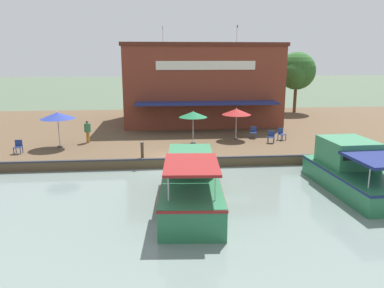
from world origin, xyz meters
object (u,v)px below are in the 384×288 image
object	(u,v)px
patio_umbrella_far_corner	(236,112)
mooring_post	(142,151)
patio_umbrella_back_row	(193,114)
tree_upstream_bank	(296,72)
patio_umbrella_mid_patio_right	(57,116)
waterfront_restaurant	(200,83)
motorboat_distant_upstream	(190,182)
person_mid_patio	(87,129)
cafe_chair_mid_patio	(281,133)
cafe_chair_far_corner_seat	(271,136)
cafe_chair_under_first_umbrella	(253,132)
cafe_chair_facing_river	(18,146)
motorboat_mid_row	(349,170)

from	to	relation	value
patio_umbrella_far_corner	mooring_post	xyz separation A→B (m)	(5.01, -6.67, -1.51)
patio_umbrella_back_row	tree_upstream_bank	world-z (taller)	tree_upstream_bank
patio_umbrella_mid_patio_right	patio_umbrella_far_corner	distance (m)	12.40
waterfront_restaurant	tree_upstream_bank	size ratio (longest dim) A/B	2.12
tree_upstream_bank	patio_umbrella_back_row	bearing A→B (deg)	-41.44
patio_umbrella_mid_patio_right	motorboat_distant_upstream	xyz separation A→B (m)	(8.99, 8.05, -1.79)
patio_umbrella_far_corner	person_mid_patio	world-z (taller)	patio_umbrella_far_corner
patio_umbrella_back_row	cafe_chair_mid_patio	world-z (taller)	patio_umbrella_back_row
patio_umbrella_back_row	patio_umbrella_mid_patio_right	xyz separation A→B (m)	(0.20, -9.04, 0.08)
person_mid_patio	tree_upstream_bank	bearing A→B (deg)	123.41
cafe_chair_far_corner_seat	motorboat_distant_upstream	bearing A→B (deg)	-36.06
patio_umbrella_mid_patio_right	motorboat_distant_upstream	distance (m)	12.20
cafe_chair_under_first_umbrella	tree_upstream_bank	distance (m)	15.30
cafe_chair_under_first_umbrella	patio_umbrella_mid_patio_right	bearing A→B (deg)	-83.47
patio_umbrella_back_row	person_mid_patio	bearing A→B (deg)	-97.61
patio_umbrella_far_corner	motorboat_distant_upstream	size ratio (longest dim) A/B	0.28
cafe_chair_far_corner_seat	mooring_post	size ratio (longest dim) A/B	0.85
waterfront_restaurant	cafe_chair_facing_river	bearing A→B (deg)	-48.65
cafe_chair_far_corner_seat	cafe_chair_under_first_umbrella	bearing A→B (deg)	-152.65
motorboat_mid_row	person_mid_patio	bearing A→B (deg)	-121.75
patio_umbrella_far_corner	waterfront_restaurant	bearing A→B (deg)	-167.91
patio_umbrella_far_corner	cafe_chair_far_corner_seat	size ratio (longest dim) A/B	2.69
cafe_chair_facing_river	motorboat_distant_upstream	xyz separation A→B (m)	(7.43, 10.18, -0.14)
patio_umbrella_far_corner	mooring_post	bearing A→B (deg)	-53.07
motorboat_mid_row	mooring_post	size ratio (longest dim) A/B	7.63
cafe_chair_mid_patio	person_mid_patio	xyz separation A→B (m)	(-0.39, -13.91, 0.50)
patio_umbrella_mid_patio_right	cafe_chair_mid_patio	xyz separation A→B (m)	(-0.80, 15.58, -1.65)
patio_umbrella_back_row	patio_umbrella_mid_patio_right	distance (m)	9.04
cafe_chair_facing_river	cafe_chair_under_first_umbrella	distance (m)	16.13
tree_upstream_bank	cafe_chair_mid_patio	bearing A→B (deg)	-23.47
waterfront_restaurant	patio_umbrella_back_row	distance (m)	9.64
cafe_chair_mid_patio	mooring_post	distance (m)	10.86
patio_umbrella_mid_patio_right	cafe_chair_far_corner_seat	size ratio (longest dim) A/B	2.80
patio_umbrella_far_corner	cafe_chair_facing_river	size ratio (longest dim) A/B	2.69
patio_umbrella_far_corner	tree_upstream_bank	xyz separation A→B (m)	(-12.82, 9.08, 2.32)
motorboat_mid_row	tree_upstream_bank	bearing A→B (deg)	166.87
motorboat_distant_upstream	cafe_chair_facing_river	bearing A→B (deg)	-126.13
patio_umbrella_back_row	motorboat_distant_upstream	bearing A→B (deg)	-6.14
patio_umbrella_back_row	cafe_chair_mid_patio	bearing A→B (deg)	95.24
cafe_chair_under_first_umbrella	mooring_post	size ratio (longest dim) A/B	0.85
cafe_chair_facing_river	motorboat_distant_upstream	size ratio (longest dim) A/B	0.10
cafe_chair_under_first_umbrella	person_mid_patio	world-z (taller)	person_mid_patio
cafe_chair_facing_river	motorboat_distant_upstream	bearing A→B (deg)	53.87
motorboat_mid_row	motorboat_distant_upstream	size ratio (longest dim) A/B	0.93
cafe_chair_far_corner_seat	patio_umbrella_far_corner	bearing A→B (deg)	-123.54
patio_umbrella_back_row	cafe_chair_mid_patio	distance (m)	6.76
cafe_chair_mid_patio	mooring_post	world-z (taller)	mooring_post
mooring_post	patio_umbrella_back_row	bearing A→B (deg)	138.52
patio_umbrella_back_row	patio_umbrella_mid_patio_right	size ratio (longest dim) A/B	0.96
waterfront_restaurant	patio_umbrella_back_row	bearing A→B (deg)	-9.23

